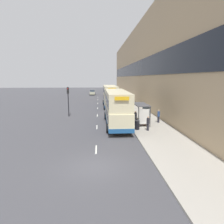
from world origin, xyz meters
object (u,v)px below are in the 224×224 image
pedestrian_2 (159,116)px  traffic_light_far_kerb (68,97)px  pedestrian_3 (135,118)px  bus_shelter (143,110)px  car_1 (92,92)px  pedestrian_at_shelter (148,123)px  double_decker_bus_ahead (110,96)px  pedestrian_1 (130,111)px  double_decker_bus_near (117,107)px  car_0 (107,94)px  litter_bin (137,125)px

pedestrian_2 → traffic_light_far_kerb: bearing=155.3°
pedestrian_2 → pedestrian_3: 3.46m
bus_shelter → car_1: bearing=99.7°
bus_shelter → pedestrian_at_shelter: (-0.12, -3.28, -0.92)m
double_decker_bus_ahead → pedestrian_1: bearing=-79.0°
car_1 → pedestrian_1: 41.01m
double_decker_bus_near → pedestrian_at_shelter: size_ratio=7.03×
double_decker_bus_ahead → car_0: 21.16m
bus_shelter → pedestrian_1: size_ratio=2.59×
bus_shelter → double_decker_bus_ahead: 16.51m
car_0 → pedestrian_at_shelter: 40.69m
double_decker_bus_near → double_decker_bus_ahead: bearing=89.7°
car_1 → car_0: bearing=120.8°
double_decker_bus_ahead → pedestrian_3: bearing=-82.6°
traffic_light_far_kerb → car_0: bearing=77.1°
bus_shelter → car_1: 45.77m
bus_shelter → pedestrian_2: 2.46m
bus_shelter → car_0: (-3.04, 37.31, -0.99)m
pedestrian_at_shelter → bus_shelter: bearing=87.8°
car_1 → double_decker_bus_ahead: bearing=98.8°
car_1 → traffic_light_far_kerb: traffic_light_far_kerb is taller
double_decker_bus_ahead → car_1: size_ratio=2.73×
double_decker_bus_ahead → pedestrian_at_shelter: size_ratio=7.14×
double_decker_bus_ahead → car_0: bearing=89.6°
double_decker_bus_near → car_1: bearing=95.6°
double_decker_bus_near → car_0: bearing=89.6°
double_decker_bus_near → car_1: (-4.40, 45.09, -1.42)m
traffic_light_far_kerb → litter_bin: bearing=-45.4°
car_1 → litter_bin: (6.48, -47.88, -0.20)m
pedestrian_2 → litter_bin: bearing=-135.8°
bus_shelter → traffic_light_far_kerb: traffic_light_far_kerb is taller
double_decker_bus_near → litter_bin: 3.84m
car_0 → litter_bin: car_0 is taller
double_decker_bus_near → litter_bin: size_ratio=10.64×
double_decker_bus_ahead → traffic_light_far_kerb: size_ratio=2.50×
double_decker_bus_ahead → pedestrian_3: double_decker_bus_ahead is taller
car_0 → bus_shelter: bearing=-85.3°
pedestrian_3 → litter_bin: (-0.19, -2.21, -0.37)m
litter_bin → double_decker_bus_near: bearing=126.6°
car_1 → litter_bin: bearing=97.7°
double_decker_bus_near → pedestrian_3: (2.26, -0.58, -1.25)m
car_0 → pedestrian_2: (5.27, -36.72, 0.12)m
pedestrian_2 → traffic_light_far_kerb: (-12.40, 5.71, 2.07)m
pedestrian_1 → pedestrian_2: (3.18, -4.07, 0.04)m
pedestrian_at_shelter → pedestrian_2: 4.52m
car_0 → pedestrian_at_shelter: (2.92, -40.58, 0.07)m
pedestrian_2 → traffic_light_far_kerb: 13.81m
car_0 → double_decker_bus_ahead: bearing=-90.4°
double_decker_bus_ahead → pedestrian_at_shelter: (3.07, -19.47, -1.33)m
double_decker_bus_near → double_decker_bus_ahead: (0.10, 16.17, 0.00)m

